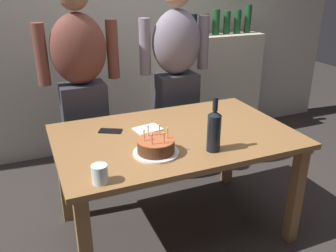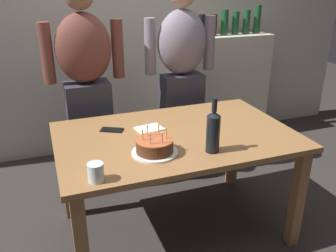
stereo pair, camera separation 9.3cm
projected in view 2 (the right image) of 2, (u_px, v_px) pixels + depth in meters
The scene contains 11 objects.
ground_plane at pixel (175, 228), 2.57m from camera, with size 10.00×10.00×0.00m, color #332D2B.
back_wall at pixel (117, 18), 3.41m from camera, with size 5.20×0.10×2.60m, color beige.
dining_table at pixel (176, 148), 2.32m from camera, with size 1.50×0.96×0.74m.
birthday_cake at pixel (155, 147), 2.01m from camera, with size 0.26×0.26×0.15m.
water_glass_near at pixel (96, 172), 1.74m from camera, with size 0.08×0.08×0.09m, color silver.
wine_bottle at pixel (213, 131), 2.00m from camera, with size 0.08×0.08×0.32m.
cell_phone at pixel (112, 130), 2.33m from camera, with size 0.14×0.07×0.01m, color black.
napkin_stack at pixel (149, 129), 2.35m from camera, with size 0.17×0.13×0.01m, color white.
person_man_bearded at pixel (87, 89), 2.74m from camera, with size 0.61×0.27×1.66m.
person_woman_cardigan at pixel (181, 79), 2.99m from camera, with size 0.61×0.27×1.66m.
shelf_cabinet at pixel (226, 86), 3.84m from camera, with size 0.89×0.30×1.40m.
Camera 2 is at (-0.76, -1.94, 1.67)m, focal length 38.26 mm.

